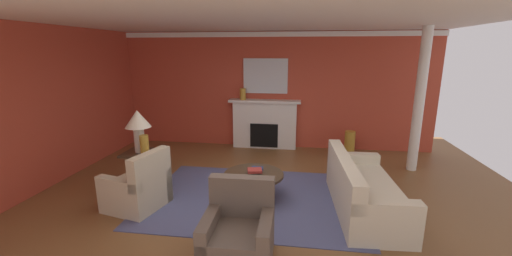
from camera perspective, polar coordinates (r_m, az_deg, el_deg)
ground_plane at (r=5.34m, az=-1.41°, el=-13.46°), size 9.68×9.68×0.00m
wall_fireplace at (r=8.14m, az=2.50°, el=6.75°), size 8.05×0.12×2.91m
wall_window at (r=6.85m, az=-34.06°, el=3.07°), size 0.12×7.20×2.91m
ceiling_panel at (r=5.07m, az=-1.02°, el=19.31°), size 8.05×7.20×0.06m
crown_moulding at (r=8.01m, az=2.55°, el=16.48°), size 8.05×0.08×0.12m
area_rug at (r=5.52m, az=-0.40°, el=-12.46°), size 3.57×2.57×0.01m
fireplace at (r=8.10m, az=1.56°, el=0.49°), size 1.80×0.35×1.24m
mantel_mirror at (r=8.03m, az=1.72°, el=9.32°), size 1.11×0.04×0.86m
sofa at (r=5.30m, az=18.55°, el=-10.89°), size 1.02×2.15×0.85m
armchair_near_window at (r=5.45m, az=-20.41°, el=-10.27°), size 0.97×0.97×0.95m
armchair_facing_fireplace at (r=3.97m, az=-3.15°, el=-18.88°), size 0.82×0.82×0.95m
coffee_table at (r=5.38m, az=-0.41°, el=-9.31°), size 1.00×1.00×0.45m
side_table at (r=6.08m, az=-19.80°, el=-6.74°), size 0.56×0.56×0.70m
table_lamp at (r=5.85m, az=-20.45°, el=0.85°), size 0.44×0.44×0.75m
vase_mantel_left at (r=7.99m, az=-2.39°, el=6.11°), size 0.15×0.15×0.28m
vase_tall_corner at (r=7.92m, az=16.46°, el=-2.61°), size 0.24×0.24×0.58m
vase_on_side_table at (r=5.77m, az=-19.41°, el=-2.89°), size 0.15×0.15×0.34m
book_red_cover at (r=5.44m, az=0.19°, el=-7.43°), size 0.20×0.17×0.06m
book_art_folio at (r=5.26m, az=-0.24°, el=-7.63°), size 0.27×0.24×0.04m
column_white at (r=7.18m, az=27.28°, el=4.29°), size 0.20×0.20×2.91m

